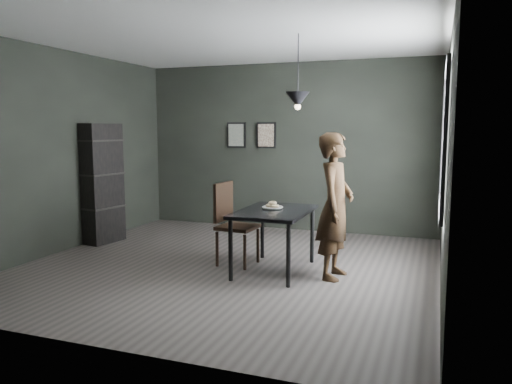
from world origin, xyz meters
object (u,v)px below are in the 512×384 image
(cafe_table, at_px, (274,216))
(wood_chair, at_px, (231,218))
(woman, at_px, (335,206))
(pendant_lamp, at_px, (298,100))
(shelf_unit, at_px, (102,184))
(white_plate, at_px, (273,208))

(cafe_table, distance_m, wood_chair, 0.63)
(woman, relative_size, pendant_lamp, 1.94)
(cafe_table, bearing_deg, shelf_unit, 168.60)
(cafe_table, height_order, white_plate, white_plate)
(cafe_table, bearing_deg, woman, -0.13)
(cafe_table, height_order, pendant_lamp, pendant_lamp)
(wood_chair, relative_size, shelf_unit, 0.58)
(woman, relative_size, wood_chair, 1.61)
(woman, xyz_separation_m, shelf_unit, (-3.66, 0.59, 0.06))
(shelf_unit, bearing_deg, pendant_lamp, 1.11)
(cafe_table, bearing_deg, white_plate, 117.65)
(wood_chair, xyz_separation_m, pendant_lamp, (0.87, -0.03, 1.46))
(shelf_unit, bearing_deg, cafe_table, -1.52)
(cafe_table, distance_m, white_plate, 0.15)
(wood_chair, bearing_deg, shelf_unit, 173.55)
(woman, bearing_deg, white_plate, 85.70)
(wood_chair, xyz_separation_m, shelf_unit, (-2.30, 0.46, 0.30))
(wood_chair, bearing_deg, pendant_lamp, 2.65)
(cafe_table, distance_m, shelf_unit, 2.99)
(wood_chair, height_order, pendant_lamp, pendant_lamp)
(white_plate, height_order, pendant_lamp, pendant_lamp)
(white_plate, xyz_separation_m, wood_chair, (-0.56, 0.03, -0.16))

